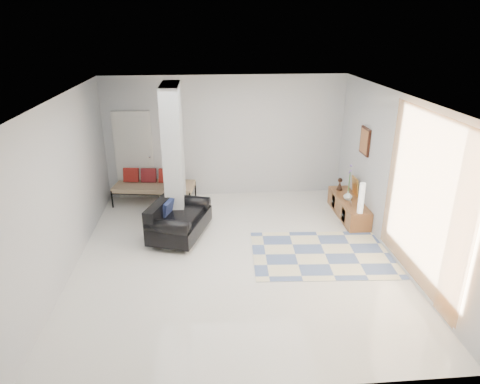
{
  "coord_description": "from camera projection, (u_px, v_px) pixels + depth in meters",
  "views": [
    {
      "loc": [
        -0.48,
        -6.61,
        3.86
      ],
      "look_at": [
        0.13,
        0.6,
        0.98
      ],
      "focal_mm": 32.0,
      "sensor_mm": 36.0,
      "label": 1
    }
  ],
  "objects": [
    {
      "name": "loveseat",
      "position": [
        177.0,
        219.0,
        8.17
      ],
      "size": [
        1.24,
        1.63,
        0.76
      ],
      "rotation": [
        0.0,
        0.0,
        -0.32
      ],
      "color": "silver",
      "rests_on": "floor"
    },
    {
      "name": "vase",
      "position": [
        348.0,
        195.0,
        8.93
      ],
      "size": [
        0.19,
        0.19,
        0.19
      ],
      "primitive_type": "imported",
      "rotation": [
        0.0,
        0.0,
        -0.05
      ],
      "color": "silver",
      "rests_on": "media_console"
    },
    {
      "name": "wall_right",
      "position": [
        396.0,
        177.0,
        7.29
      ],
      "size": [
        0.0,
        6.0,
        6.0
      ],
      "primitive_type": "plane",
      "rotation": [
        1.57,
        0.0,
        -1.57
      ],
      "color": "silver",
      "rests_on": "ground"
    },
    {
      "name": "wall_art",
      "position": [
        365.0,
        141.0,
        8.55
      ],
      "size": [
        0.04,
        0.45,
        0.55
      ],
      "primitive_type": "cube",
      "color": "#35180E",
      "rests_on": "wall_right"
    },
    {
      "name": "partition_column",
      "position": [
        174.0,
        156.0,
        8.47
      ],
      "size": [
        0.35,
        1.2,
        2.8
      ],
      "primitive_type": "cube",
      "color": "#A2A8A9",
      "rests_on": "floor"
    },
    {
      "name": "area_rug",
      "position": [
        325.0,
        254.0,
        7.65
      ],
      "size": [
        2.67,
        1.87,
        0.01
      ],
      "primitive_type": "cube",
      "rotation": [
        0.0,
        0.0,
        -0.06
      ],
      "color": "beige",
      "rests_on": "floor"
    },
    {
      "name": "cylinder_lamp",
      "position": [
        361.0,
        198.0,
        8.24
      ],
      "size": [
        0.11,
        0.11,
        0.61
      ],
      "primitive_type": "cylinder",
      "color": "white",
      "rests_on": "media_console"
    },
    {
      "name": "wall_back",
      "position": [
        225.0,
        137.0,
        9.85
      ],
      "size": [
        6.0,
        0.0,
        6.0
      ],
      "primitive_type": "plane",
      "rotation": [
        1.57,
        0.0,
        0.0
      ],
      "color": "silver",
      "rests_on": "ground"
    },
    {
      "name": "curtain",
      "position": [
        424.0,
        201.0,
        6.2
      ],
      "size": [
        0.0,
        2.55,
        2.55
      ],
      "primitive_type": "plane",
      "rotation": [
        1.57,
        0.0,
        1.57
      ],
      "color": "orange",
      "rests_on": "wall_right"
    },
    {
      "name": "ceiling",
      "position": [
        235.0,
        97.0,
        6.55
      ],
      "size": [
        6.0,
        6.0,
        0.0
      ],
      "primitive_type": "plane",
      "rotation": [
        3.14,
        0.0,
        0.0
      ],
      "color": "white",
      "rests_on": "wall_back"
    },
    {
      "name": "hallway_door",
      "position": [
        134.0,
        156.0,
        9.79
      ],
      "size": [
        0.85,
        0.06,
        2.04
      ],
      "primitive_type": "cube",
      "color": "silver",
      "rests_on": "floor"
    },
    {
      "name": "wall_left",
      "position": [
        64.0,
        187.0,
        6.85
      ],
      "size": [
        0.0,
        6.0,
        6.0
      ],
      "primitive_type": "plane",
      "rotation": [
        1.57,
        0.0,
        1.57
      ],
      "color": "silver",
      "rests_on": "ground"
    },
    {
      "name": "media_console",
      "position": [
        348.0,
        207.0,
        9.07
      ],
      "size": [
        0.45,
        1.59,
        0.8
      ],
      "color": "brown",
      "rests_on": "floor"
    },
    {
      "name": "floor",
      "position": [
        235.0,
        256.0,
        7.59
      ],
      "size": [
        6.0,
        6.0,
        0.0
      ],
      "primitive_type": "plane",
      "color": "silver",
      "rests_on": "ground"
    },
    {
      "name": "wall_front",
      "position": [
        257.0,
        286.0,
        4.29
      ],
      "size": [
        6.0,
        0.0,
        6.0
      ],
      "primitive_type": "plane",
      "rotation": [
        -1.57,
        0.0,
        0.0
      ],
      "color": "silver",
      "rests_on": "ground"
    },
    {
      "name": "daybed",
      "position": [
        153.0,
        185.0,
        9.74
      ],
      "size": [
        1.88,
        1.02,
        0.77
      ],
      "rotation": [
        0.0,
        0.0,
        -0.15
      ],
      "color": "black",
      "rests_on": "floor"
    },
    {
      "name": "bronze_figurine",
      "position": [
        340.0,
        184.0,
        9.45
      ],
      "size": [
        0.15,
        0.15,
        0.27
      ],
      "primitive_type": null,
      "rotation": [
        0.0,
        0.0,
        0.09
      ],
      "color": "black",
      "rests_on": "media_console"
    }
  ]
}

